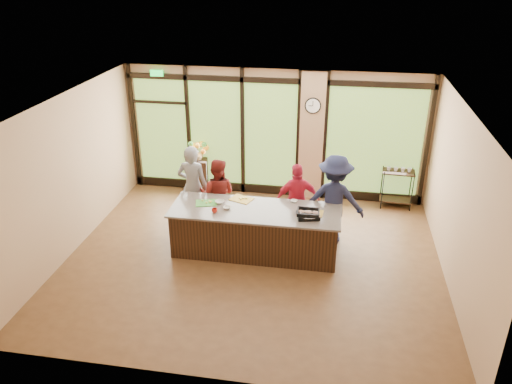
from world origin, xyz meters
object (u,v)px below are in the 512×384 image
(roasting_pan, at_px, (308,216))
(bar_cart, at_px, (397,183))
(cook_left, at_px, (193,187))
(island_base, at_px, (255,232))
(cook_right, at_px, (334,200))
(flower_stand, at_px, (199,176))

(roasting_pan, xyz_separation_m, bar_cart, (1.84, 2.60, -0.38))
(cook_left, bearing_deg, island_base, 154.72)
(island_base, distance_m, cook_right, 1.67)
(cook_left, relative_size, cook_right, 0.98)
(flower_stand, bearing_deg, bar_cart, -9.59)
(bar_cart, bearing_deg, cook_left, -155.55)
(island_base, bearing_deg, roasting_pan, -8.79)
(roasting_pan, distance_m, flower_stand, 3.86)
(cook_right, distance_m, roasting_pan, 0.95)
(cook_left, xyz_separation_m, flower_stand, (-0.35, 1.63, -0.48))
(island_base, xyz_separation_m, cook_right, (1.45, 0.68, 0.47))
(cook_left, relative_size, flower_stand, 2.13)
(island_base, height_order, roasting_pan, roasting_pan)
(cook_right, distance_m, bar_cart, 2.28)
(island_base, xyz_separation_m, cook_left, (-1.45, 0.82, 0.46))
(roasting_pan, bearing_deg, island_base, 157.75)
(island_base, height_order, cook_left, cook_left)
(cook_left, distance_m, cook_right, 2.90)
(roasting_pan, xyz_separation_m, flower_stand, (-2.79, 2.60, -0.53))
(roasting_pan, relative_size, flower_stand, 0.47)
(cook_left, bearing_deg, flower_stand, -73.73)
(flower_stand, bearing_deg, island_base, -63.33)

